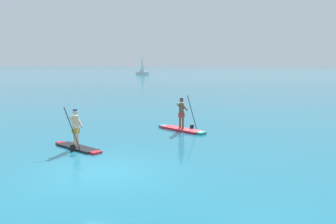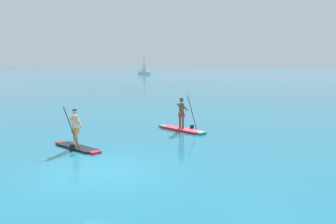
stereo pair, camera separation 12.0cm
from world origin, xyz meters
name	(u,v)px [view 2 (the right image)]	position (x,y,z in m)	size (l,w,h in m)	color
ground	(102,171)	(0.00, 0.00, 0.00)	(440.00, 440.00, 0.00)	teal
paddleboarder_mid_center	(76,139)	(-2.35, 2.67, 0.41)	(2.67, 1.69, 1.82)	black
paddleboarder_far_right	(182,124)	(1.12, 7.56, 0.34)	(2.85, 2.02, 1.85)	red
sailboat_left_horizon	(144,72)	(-26.08, 86.00, 0.77)	(4.48, 3.57, 5.52)	white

